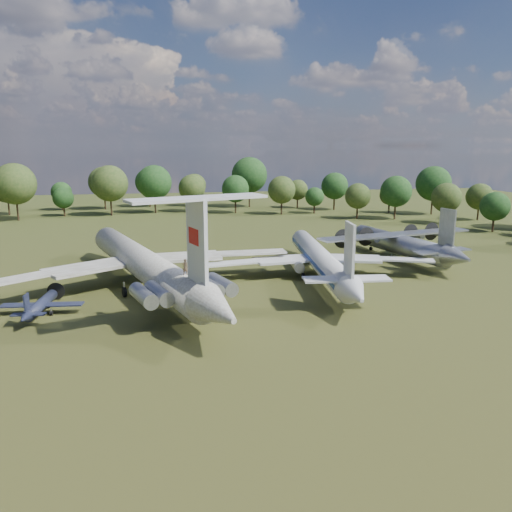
{
  "coord_description": "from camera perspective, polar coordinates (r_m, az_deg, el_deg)",
  "views": [
    {
      "loc": [
        -0.68,
        -69.72,
        19.98
      ],
      "look_at": [
        11.77,
        -3.27,
        5.0
      ],
      "focal_mm": 35.0,
      "sensor_mm": 36.0,
      "label": 1
    }
  ],
  "objects": [
    {
      "name": "an12_transport",
      "position": [
        93.03,
        16.01,
        1.02
      ],
      "size": [
        37.04,
        39.84,
        4.51
      ],
      "primitive_type": null,
      "rotation": [
        0.0,
        0.0,
        0.21
      ],
      "color": "#9DA0A5",
      "rests_on": "ground"
    },
    {
      "name": "tu104_jet",
      "position": [
        77.07,
        7.32,
        -0.84
      ],
      "size": [
        39.76,
        50.23,
        4.69
      ],
      "primitive_type": null,
      "rotation": [
        0.0,
        0.0,
        -0.1
      ],
      "color": "#BCBCBC",
      "rests_on": "ground"
    },
    {
      "name": "person_on_il62",
      "position": [
        56.19,
        -8.11,
        -1.24
      ],
      "size": [
        0.77,
        0.63,
        1.82
      ],
      "primitive_type": "imported",
      "rotation": [
        0.0,
        0.0,
        3.48
      ],
      "color": "#816142",
      "rests_on": "il62_airliner"
    },
    {
      "name": "ground",
      "position": [
        72.53,
        -9.68,
        -3.68
      ],
      "size": [
        300.0,
        300.0,
        0.0
      ],
      "primitive_type": "plane",
      "color": "#294216",
      "rests_on": "ground"
    },
    {
      "name": "il62_airliner",
      "position": [
        72.2,
        -12.73,
        -1.48
      ],
      "size": [
        62.46,
        71.12,
        5.85
      ],
      "primitive_type": null,
      "rotation": [
        0.0,
        0.0,
        0.32
      ],
      "color": "silver",
      "rests_on": "ground"
    },
    {
      "name": "small_prop_west",
      "position": [
        65.66,
        -23.35,
        -5.4
      ],
      "size": [
        11.05,
        14.17,
        1.94
      ],
      "primitive_type": null,
      "rotation": [
        0.0,
        0.0,
        -0.11
      ],
      "color": "black",
      "rests_on": "ground"
    }
  ]
}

